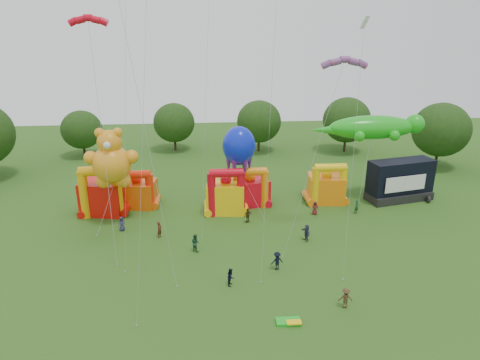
{
  "coord_description": "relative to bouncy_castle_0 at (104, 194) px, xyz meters",
  "views": [
    {
      "loc": [
        -2.28,
        -23.81,
        22.72
      ],
      "look_at": [
        1.21,
        18.0,
        7.41
      ],
      "focal_mm": 32.0,
      "sensor_mm": 36.0,
      "label": 1
    }
  ],
  "objects": [
    {
      "name": "spectator_2",
      "position": [
        11.64,
        -10.87,
        -1.54
      ],
      "size": [
        1.19,
        1.19,
        1.95
      ],
      "primitive_type": "imported",
      "rotation": [
        0.0,
        0.0,
        2.34
      ],
      "color": "#1B452F",
      "rests_on": "ground"
    },
    {
      "name": "spectator_3",
      "position": [
        19.67,
        -15.21,
        -1.56
      ],
      "size": [
        1.38,
        1.02,
        1.91
      ],
      "primitive_type": "imported",
      "rotation": [
        0.0,
        0.0,
        3.42
      ],
      "color": "black",
      "rests_on": "ground"
    },
    {
      "name": "spectator_9",
      "position": [
        24.46,
        -21.66,
        -1.59
      ],
      "size": [
        1.26,
        0.8,
        1.86
      ],
      "primitive_type": "imported",
      "rotation": [
        0.0,
        0.0,
        3.05
      ],
      "color": "#46311C",
      "rests_on": "ground"
    },
    {
      "name": "spectator_8",
      "position": [
        15.0,
        -17.48,
        -1.67
      ],
      "size": [
        0.84,
        0.97,
        1.7
      ],
      "primitive_type": "imported",
      "rotation": [
        0.0,
        0.0,
        1.3
      ],
      "color": "black",
      "rests_on": "ground"
    },
    {
      "name": "spectator_4",
      "position": [
        17.89,
        -4.37,
        -1.59
      ],
      "size": [
        1.16,
        0.95,
        1.85
      ],
      "primitive_type": "imported",
      "rotation": [
        0.0,
        0.0,
        3.69
      ],
      "color": "#403019",
      "rests_on": "ground"
    },
    {
      "name": "spectator_7",
      "position": [
        31.95,
        -2.92,
        -1.6
      ],
      "size": [
        0.8,
        0.73,
        1.84
      ],
      "primitive_type": "imported",
      "rotation": [
        0.0,
        0.0,
        0.57
      ],
      "color": "#1B4427",
      "rests_on": "ground"
    },
    {
      "name": "spectator_5",
      "position": [
        23.93,
        -9.5,
        -1.57
      ],
      "size": [
        0.96,
        1.84,
        1.89
      ],
      "primitive_type": "imported",
      "rotation": [
        0.0,
        0.0,
        4.96
      ],
      "color": "#2E2B48",
      "rests_on": "ground"
    },
    {
      "name": "gecko_kite",
      "position": [
        34.39,
        1.19,
        5.22
      ],
      "size": [
        15.25,
        7.04,
        11.72
      ],
      "color": "green",
      "rests_on": "ground"
    },
    {
      "name": "octopus_kite",
      "position": [
        17.79,
        -0.24,
        3.25
      ],
      "size": [
        4.96,
        6.3,
        10.9
      ],
      "color": "#0E21D2",
      "rests_on": "ground"
    },
    {
      "name": "teddy_bear_kite",
      "position": [
        1.9,
        -3.35,
        4.17
      ],
      "size": [
        6.26,
        5.84,
        11.84
      ],
      "color": "orange",
      "rests_on": "ground"
    },
    {
      "name": "bouncy_castle_1",
      "position": [
        3.89,
        1.78,
        -0.47
      ],
      "size": [
        5.18,
        4.43,
        5.34
      ],
      "color": "#D6530B",
      "rests_on": "ground"
    },
    {
      "name": "spectator_6",
      "position": [
        26.58,
        -2.81,
        -1.62
      ],
      "size": [
        0.87,
        0.57,
        1.79
      ],
      "primitive_type": "imported",
      "rotation": [
        0.0,
        0.0,
        6.28
      ],
      "color": "maroon",
      "rests_on": "ground"
    },
    {
      "name": "folded_kite_bundle",
      "position": [
        19.34,
        -23.28,
        -2.38
      ],
      "size": [
        2.01,
        1.12,
        0.31
      ],
      "color": "green",
      "rests_on": "ground"
    },
    {
      "name": "bouncy_castle_3",
      "position": [
        18.74,
        1.22,
        -0.41
      ],
      "size": [
        5.34,
        4.67,
        5.51
      ],
      "color": "red",
      "rests_on": "ground"
    },
    {
      "name": "tree_ring",
      "position": [
        14.15,
        -26.93,
        3.74
      ],
      "size": [
        120.65,
        122.72,
        12.07
      ],
      "color": "#352314",
      "rests_on": "ground"
    },
    {
      "name": "bouncy_castle_2",
      "position": [
        15.44,
        -0.97,
        -0.15
      ],
      "size": [
        5.11,
        4.28,
        6.19
      ],
      "color": "yellow",
      "rests_on": "ground"
    },
    {
      "name": "diamond_kites",
      "position": [
        13.96,
        -12.61,
        12.41
      ],
      "size": [
        23.29,
        21.41,
        34.36
      ],
      "color": "red",
      "rests_on": "ground"
    },
    {
      "name": "stage_trailer",
      "position": [
        39.3,
        1.26,
        0.19
      ],
      "size": [
        9.43,
        5.18,
        5.61
      ],
      "color": "black",
      "rests_on": "ground"
    },
    {
      "name": "parafoil_kites",
      "position": [
        13.46,
        -11.39,
        8.87
      ],
      "size": [
        29.82,
        13.25,
        27.22
      ],
      "color": "red",
      "rests_on": "ground"
    },
    {
      "name": "spectator_1",
      "position": [
        7.56,
        -7.46,
        -1.54
      ],
      "size": [
        0.74,
        0.85,
        1.96
      ],
      "primitive_type": "imported",
      "rotation": [
        0.0,
        0.0,
        1.1
      ],
      "color": "#4F2416",
      "rests_on": "ground"
    },
    {
      "name": "bouncy_castle_4",
      "position": [
        29.08,
        1.18,
        -0.3
      ],
      "size": [
        5.04,
        4.21,
        5.79
      ],
      "color": "orange",
      "rests_on": "ground"
    },
    {
      "name": "bouncy_castle_0",
      "position": [
        0.0,
        0.0,
        0.0
      ],
      "size": [
        5.94,
        5.13,
        6.64
      ],
      "color": "red",
      "rests_on": "ground"
    },
    {
      "name": "spectator_0",
      "position": [
        3.03,
        -5.38,
        -1.64
      ],
      "size": [
        0.98,
        0.78,
        1.75
      ],
      "primitive_type": "imported",
      "rotation": [
        0.0,
        0.0,
        0.29
      ],
      "color": "#2B2C48",
      "rests_on": "ground"
    }
  ]
}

